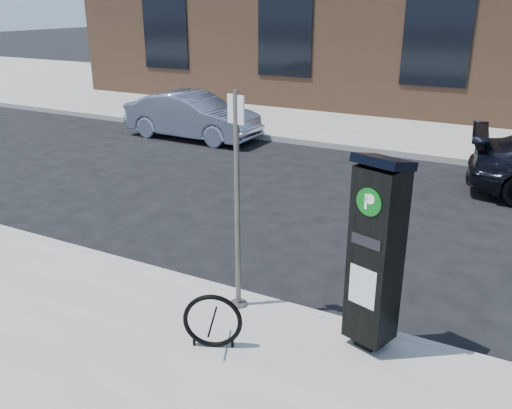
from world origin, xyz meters
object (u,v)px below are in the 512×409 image
Objects in this scene: car_silver at (192,116)px; sign_pole at (237,206)px; parking_kiosk at (376,253)px; bike_rack at (213,321)px.

sign_pole is at bearing -141.22° from car_silver.
bike_rack is (-1.49, -0.83, -0.80)m from parking_kiosk.
sign_pole is at bearing 78.71° from bike_rack.
parking_kiosk is at bearing 5.96° from bike_rack.
car_silver is at bearing 152.41° from parking_kiosk.
sign_pole reaches higher than bike_rack.
parking_kiosk is 1.89m from bike_rack.
parking_kiosk is at bearing -134.22° from car_silver.
car_silver is (-5.80, 7.53, -0.82)m from sign_pole.
parking_kiosk is 0.55× the size of car_silver.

